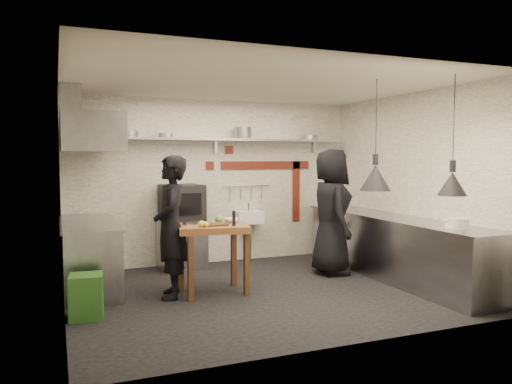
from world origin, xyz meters
name	(u,v)px	position (x,y,z in m)	size (l,w,h in m)	color
floor	(262,292)	(0.00, 0.00, 0.00)	(5.00, 5.00, 0.00)	black
ceiling	(262,83)	(0.00, 0.00, 2.80)	(5.00, 5.00, 0.00)	beige
wall_back	(215,182)	(0.00, 2.10, 1.40)	(5.00, 0.04, 2.80)	white
wall_front	(346,202)	(0.00, -2.10, 1.40)	(5.00, 0.04, 2.80)	white
wall_left	(62,194)	(-2.50, 0.00, 1.40)	(0.04, 4.20, 2.80)	white
wall_right	(413,185)	(2.50, 0.00, 1.40)	(0.04, 4.20, 2.80)	white
red_band_horiz	(266,165)	(0.95, 2.08, 1.68)	(1.70, 0.02, 0.14)	#611C11
red_band_vert	(296,191)	(1.55, 2.08, 1.20)	(0.14, 0.02, 1.10)	#611C11
red_tile_a	(229,150)	(0.25, 2.08, 1.95)	(0.14, 0.02, 0.14)	#611C11
red_tile_b	(210,166)	(-0.10, 2.08, 1.68)	(0.14, 0.02, 0.14)	#611C11
back_shelf	(218,140)	(0.00, 1.92, 2.12)	(4.60, 0.34, 0.04)	gray
shelf_bracket_left	(100,145)	(-1.90, 2.07, 2.02)	(0.04, 0.06, 0.24)	gray
shelf_bracket_mid	(215,146)	(0.00, 2.07, 2.02)	(0.04, 0.06, 0.24)	gray
shelf_bracket_right	(313,147)	(1.90, 2.07, 2.02)	(0.04, 0.06, 0.24)	gray
pan_far_left	(129,134)	(-1.48, 1.92, 2.19)	(0.30, 0.30, 0.09)	gray
pan_mid_left	(166,135)	(-0.88, 1.92, 2.18)	(0.24, 0.24, 0.07)	gray
stock_pot	(243,133)	(0.45, 1.92, 2.24)	(0.28, 0.28, 0.20)	gray
pan_right	(310,137)	(1.74, 1.92, 2.18)	(0.29, 0.29, 0.08)	gray
oven_stand	(182,244)	(-0.67, 1.80, 0.40)	(0.69, 0.63, 0.80)	gray
combi_oven	(182,202)	(-0.67, 1.76, 1.09)	(0.63, 0.59, 0.58)	black
oven_door	(189,204)	(-0.62, 1.50, 1.09)	(0.49, 0.03, 0.46)	#611C11
oven_glass	(190,204)	(-0.61, 1.45, 1.09)	(0.36, 0.02, 0.34)	black
hand_sink	(249,217)	(0.55, 1.92, 0.78)	(0.46, 0.34, 0.22)	white
sink_tap	(249,207)	(0.55, 1.92, 0.96)	(0.03, 0.03, 0.14)	gray
sink_drain	(249,242)	(0.55, 1.88, 0.34)	(0.06, 0.06, 0.66)	gray
utensil_rail	(246,186)	(0.55, 2.06, 1.32)	(0.02, 0.02, 0.90)	gray
counter_right	(393,248)	(2.15, 0.00, 0.45)	(0.70, 3.80, 0.90)	gray
counter_right_top	(393,218)	(2.15, 0.00, 0.92)	(0.76, 3.90, 0.03)	gray
plate_stack	(459,223)	(2.12, -1.35, 1.00)	(0.25, 0.25, 0.13)	white
small_bowl_right	(452,226)	(2.10, -1.26, 0.96)	(0.18, 0.18, 0.05)	white
counter_left	(90,256)	(-2.15, 1.05, 0.45)	(0.70, 1.90, 0.90)	gray
counter_left_top	(89,223)	(-2.15, 1.05, 0.92)	(0.76, 2.00, 0.03)	gray
extractor_hood	(91,133)	(-2.10, 1.05, 2.15)	(0.78, 1.60, 0.50)	gray
hood_duct	(70,103)	(-2.35, 1.05, 2.55)	(0.28, 0.28, 0.50)	gray
green_bin	(86,296)	(-2.27, -0.29, 0.25)	(0.36, 0.36, 0.50)	#275E20
prep_table	(213,259)	(-0.62, 0.19, 0.46)	(0.92, 0.64, 0.92)	brown
cutting_board	(214,225)	(-0.63, 0.14, 0.93)	(0.35, 0.25, 0.03)	#4F301B
pepper_mill	(234,218)	(-0.40, -0.01, 1.02)	(0.04, 0.04, 0.20)	black
lemon_a	(202,224)	(-0.82, 0.05, 0.96)	(0.09, 0.09, 0.09)	yellow
lemon_b	(206,224)	(-0.77, 0.01, 0.96)	(0.07, 0.07, 0.07)	yellow
veg_ball	(219,219)	(-0.49, 0.36, 0.97)	(0.11, 0.11, 0.11)	#518239
steel_tray	(190,224)	(-0.91, 0.33, 0.94)	(0.17, 0.11, 0.03)	gray
bowl	(231,220)	(-0.32, 0.33, 0.95)	(0.20, 0.20, 0.06)	white
heat_lamp_near	(376,135)	(1.21, -0.85, 2.10)	(0.39, 0.39, 1.40)	black
heat_lamp_far	(454,135)	(1.82, -1.53, 2.08)	(0.34, 0.34, 1.43)	black
chef_left	(171,227)	(-1.19, 0.20, 0.92)	(0.67, 0.44, 1.85)	black
chef_right	(331,211)	(1.42, 0.59, 0.98)	(0.96, 0.62, 1.96)	black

